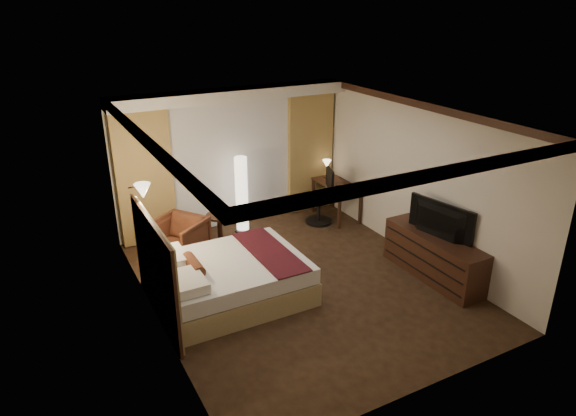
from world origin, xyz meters
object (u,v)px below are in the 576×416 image
side_table (220,228)px  floor_lamp (242,195)px  television (437,217)px  armchair (179,237)px  desk (336,200)px  bed (231,279)px  office_chair (319,196)px  dresser (433,256)px

side_table → floor_lamp: 0.79m
floor_lamp → television: size_ratio=1.29×
armchair → side_table: (0.86, 0.29, -0.14)m
desk → floor_lamp: bearing=171.2°
bed → office_chair: 3.18m
desk → office_chair: size_ratio=0.97×
armchair → desk: bearing=59.1°
dresser → television: 0.70m
armchair → office_chair: office_chair is taller
television → office_chair: bearing=-1.2°
armchair → television: 4.29m
side_table → armchair: bearing=-161.7°
office_chair → bed: bearing=-128.6°
floor_lamp → television: floor_lamp is taller
bed → side_table: bed is taller
desk → television: size_ratio=0.93×
dresser → armchair: bearing=143.6°
armchair → side_table: armchair is taller
floor_lamp → dresser: 3.69m
floor_lamp → side_table: bearing=-155.0°
television → armchair: bearing=42.5°
bed → television: 3.31m
floor_lamp → television: 3.67m
desk → television: 2.86m
desk → office_chair: bearing=-173.5°
armchair → dresser: size_ratio=0.44×
bed → armchair: armchair is taller
dresser → television: bearing=180.0°
dresser → television: (-0.03, 0.00, 0.70)m
television → side_table: bearing=31.2°
floor_lamp → television: (1.97, -3.08, 0.31)m
desk → dresser: desk is taller
desk → television: television is taller
armchair → desk: (3.38, 0.24, -0.04)m
side_table → dresser: dresser is taller
desk → office_chair: office_chair is taller
floor_lamp → desk: floor_lamp is taller
bed → side_table: bearing=73.7°
bed → desk: (3.06, 1.82, 0.06)m
bed → desk: size_ratio=1.97×
office_chair → television: (0.46, -2.72, 0.50)m
office_chair → television: television is taller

